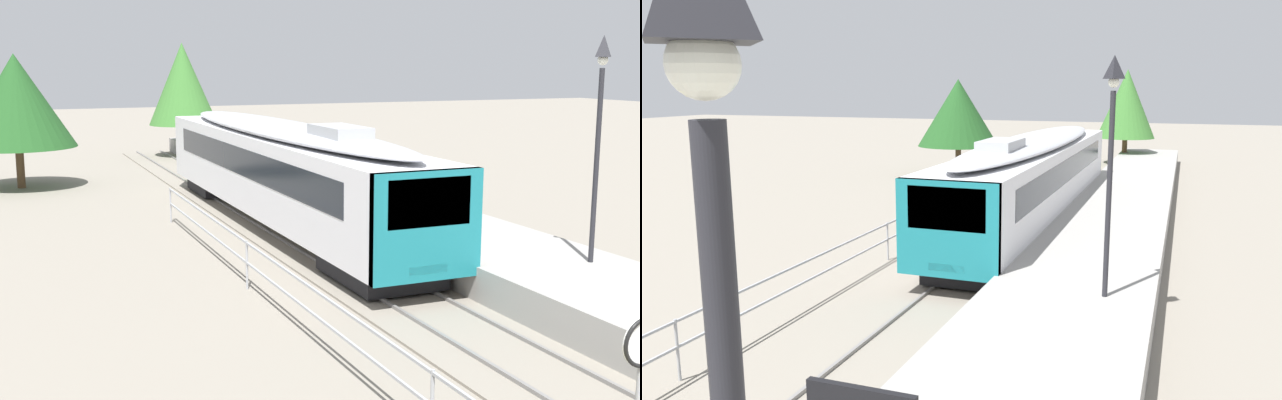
# 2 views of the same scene
# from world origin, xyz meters

# --- Properties ---
(ground_plane) EXTENTS (160.00, 160.00, 0.00)m
(ground_plane) POSITION_xyz_m (-3.00, 22.00, 0.00)
(ground_plane) COLOR gray
(track_rails) EXTENTS (3.20, 60.00, 0.14)m
(track_rails) POSITION_xyz_m (0.00, 22.00, 0.03)
(track_rails) COLOR gray
(track_rails) RESTS_ON ground
(commuter_train) EXTENTS (2.82, 19.82, 3.74)m
(commuter_train) POSITION_xyz_m (0.00, 27.55, 2.15)
(commuter_train) COLOR silver
(commuter_train) RESTS_ON track_rails
(station_platform) EXTENTS (3.90, 60.00, 0.90)m
(station_platform) POSITION_xyz_m (3.25, 22.00, 0.45)
(station_platform) COLOR #999691
(station_platform) RESTS_ON ground
(platform_lamp_near_end) EXTENTS (0.34, 0.34, 5.35)m
(platform_lamp_near_end) POSITION_xyz_m (4.10, 4.96, 4.62)
(platform_lamp_near_end) COLOR #232328
(platform_lamp_near_end) RESTS_ON station_platform
(platform_lamp_mid_platform) EXTENTS (0.34, 0.34, 5.35)m
(platform_lamp_mid_platform) POSITION_xyz_m (4.10, 17.10, 4.62)
(platform_lamp_mid_platform) COLOR #232328
(platform_lamp_mid_platform) RESTS_ON station_platform
(carpark_fence) EXTENTS (0.06, 36.06, 1.25)m
(carpark_fence) POSITION_xyz_m (-3.30, 12.00, 0.91)
(carpark_fence) COLOR #9EA0A5
(carpark_fence) RESTS_ON ground
(tree_behind_carpark) EXTENTS (5.11, 5.11, 6.01)m
(tree_behind_carpark) POSITION_xyz_m (-7.90, 40.35, 3.92)
(tree_behind_carpark) COLOR brown
(tree_behind_carpark) RESTS_ON ground
(tree_behind_station_far) EXTENTS (4.04, 4.04, 6.74)m
(tree_behind_station_far) POSITION_xyz_m (1.59, 48.98, 4.33)
(tree_behind_station_far) COLOR brown
(tree_behind_station_far) RESTS_ON ground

